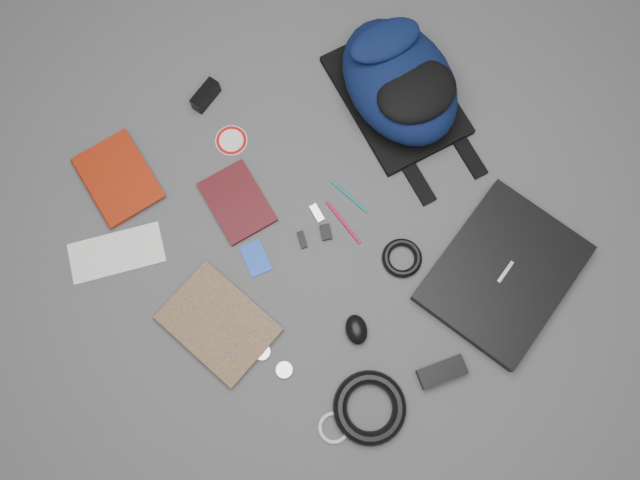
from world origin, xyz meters
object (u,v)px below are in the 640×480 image
backpack (400,81)px  power_brick (442,372)px  laptop (503,273)px  textbook_red (90,195)px  mouse (356,330)px  compact_camera (206,96)px  comic_book (192,353)px  dvd_case (237,202)px

backpack → power_brick: backpack is taller
laptop → power_brick: bearing=-176.9°
laptop → textbook_red: laptop is taller
mouse → compact_camera: bearing=110.3°
textbook_red → comic_book: size_ratio=0.84×
laptop → textbook_red: size_ratio=1.73×
laptop → compact_camera: 0.95m
textbook_red → mouse: bearing=-59.5°
comic_book → power_brick: (0.53, -0.36, 0.00)m
comic_book → backpack: bearing=3.8°
laptop → compact_camera: (-0.45, 0.84, 0.01)m
comic_book → compact_camera: bearing=40.3°
comic_book → dvd_case: bearing=26.6°
laptop → mouse: same height
compact_camera → power_brick: size_ratio=0.76×
comic_book → dvd_case: 0.42m
mouse → textbook_red: bearing=140.9°
backpack → textbook_red: (-0.88, 0.16, -0.08)m
laptop → mouse: (-0.41, 0.07, 0.00)m
laptop → comic_book: bearing=141.5°
backpack → dvd_case: bearing=-172.2°
backpack → comic_book: bearing=-154.9°
backpack → dvd_case: 0.55m
comic_book → compact_camera: 0.71m
comic_book → power_brick: 0.64m
dvd_case → mouse: 0.47m
textbook_red → compact_camera: 0.42m
dvd_case → compact_camera: (0.07, 0.31, 0.02)m
laptop → dvd_case: bearing=111.5°
backpack → laptop: backpack is taller
textbook_red → compact_camera: compact_camera is taller
backpack → compact_camera: size_ratio=4.77×
compact_camera → mouse: bearing=-112.1°
backpack → laptop: (-0.02, -0.58, -0.07)m
backpack → dvd_case: (-0.54, -0.05, -0.08)m
laptop → mouse: bearing=148.0°
textbook_red → mouse: (0.44, -0.68, 0.01)m
backpack → textbook_red: 0.90m
laptop → mouse: size_ratio=5.13×
comic_book → dvd_case: size_ratio=1.37×
textbook_red → power_brick: size_ratio=1.91×
backpack → power_brick: size_ratio=3.61×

